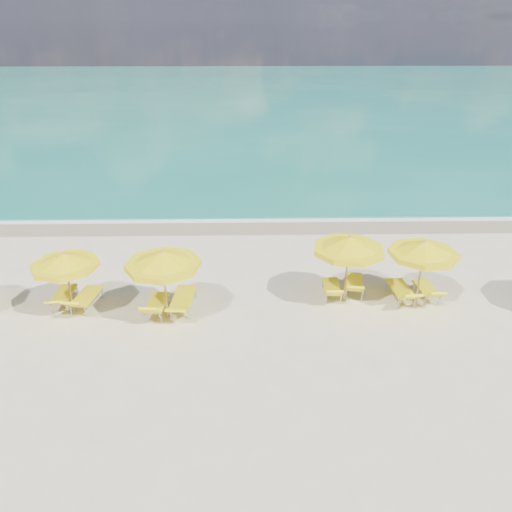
{
  "coord_description": "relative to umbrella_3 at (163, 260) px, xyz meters",
  "views": [
    {
      "loc": [
        -0.31,
        -14.14,
        8.73
      ],
      "look_at": [
        0.0,
        1.5,
        1.2
      ],
      "focal_mm": 35.0,
      "sensor_mm": 36.0,
      "label": 1
    }
  ],
  "objects": [
    {
      "name": "whitecap_near",
      "position": [
        -3.11,
        17.48,
        -2.04
      ],
      "size": [
        14.0,
        0.36,
        0.05
      ],
      "primitive_type": "cube",
      "color": "white",
      "rests_on": "ground"
    },
    {
      "name": "lounger_4_right",
      "position": [
        6.3,
        1.49,
        -1.82
      ],
      "size": [
        0.88,
        1.83,
        0.8
      ],
      "rotation": [
        0.0,
        0.0,
        -0.17
      ],
      "color": "#A5A8AD",
      "rests_on": "ground"
    },
    {
      "name": "lounger_2_left",
      "position": [
        -3.55,
        0.86,
        -1.82
      ],
      "size": [
        0.66,
        1.78,
        0.74
      ],
      "rotation": [
        0.0,
        0.0,
        0.05
      ],
      "color": "#A5A8AD",
      "rests_on": "ground"
    },
    {
      "name": "umbrella_5",
      "position": [
        8.28,
        0.78,
        -0.08
      ],
      "size": [
        2.78,
        2.78,
        2.3
      ],
      "rotation": [
        0.0,
        0.0,
        -0.27
      ],
      "color": "tan",
      "rests_on": "ground"
    },
    {
      "name": "lounger_3_left",
      "position": [
        -0.37,
        0.21,
        -1.82
      ],
      "size": [
        0.71,
        1.76,
        0.84
      ],
      "rotation": [
        0.0,
        0.0,
        -0.08
      ],
      "color": "#A5A8AD",
      "rests_on": "ground"
    },
    {
      "name": "lounger_4_left",
      "position": [
        5.47,
        1.21,
        -1.83
      ],
      "size": [
        0.66,
        1.69,
        0.78
      ],
      "rotation": [
        0.0,
        0.0,
        -0.06
      ],
      "color": "#A5A8AD",
      "rests_on": "ground"
    },
    {
      "name": "umbrella_3",
      "position": [
        0.0,
        0.0,
        0.0
      ],
      "size": [
        2.7,
        2.7,
        2.39
      ],
      "rotation": [
        0.0,
        0.0,
        0.16
      ],
      "color": "tan",
      "rests_on": "ground"
    },
    {
      "name": "umbrella_4",
      "position": [
        5.87,
        0.96,
        0.01
      ],
      "size": [
        2.85,
        2.85,
        2.4
      ],
      "rotation": [
        0.0,
        0.0,
        0.23
      ],
      "color": "tan",
      "rests_on": "ground"
    },
    {
      "name": "foam_line",
      "position": [
        2.89,
        8.68,
        -2.04
      ],
      "size": [
        120.0,
        1.2,
        0.03
      ],
      "primitive_type": "cube",
      "color": "white",
      "rests_on": "ground"
    },
    {
      "name": "lounger_2_right",
      "position": [
        -2.76,
        0.65,
        -1.81
      ],
      "size": [
        0.84,
        1.88,
        0.83
      ],
      "rotation": [
        0.0,
        0.0,
        -0.13
      ],
      "color": "#A5A8AD",
      "rests_on": "ground"
    },
    {
      "name": "ocean",
      "position": [
        2.89,
        48.48,
        -2.04
      ],
      "size": [
        120.0,
        80.0,
        0.3
      ],
      "primitive_type": "cube",
      "color": "#14715E",
      "rests_on": "ground"
    },
    {
      "name": "lounger_5_left",
      "position": [
        7.79,
        0.94,
        -1.81
      ],
      "size": [
        0.74,
        1.88,
        0.82
      ],
      "rotation": [
        0.0,
        0.0,
        0.07
      ],
      "color": "#A5A8AD",
      "rests_on": "ground"
    },
    {
      "name": "wet_sand_band",
      "position": [
        2.89,
        7.88,
        -2.04
      ],
      "size": [
        120.0,
        2.6,
        0.01
      ],
      "primitive_type": "cube",
      "color": "tan",
      "rests_on": "ground"
    },
    {
      "name": "whitecap_far",
      "position": [
        10.89,
        24.48,
        -2.04
      ],
      "size": [
        18.0,
        0.3,
        0.05
      ],
      "primitive_type": "cube",
      "color": "white",
      "rests_on": "ground"
    },
    {
      "name": "umbrella_2",
      "position": [
        -3.12,
        0.39,
        -0.19
      ],
      "size": [
        2.39,
        2.39,
        2.16
      ],
      "rotation": [
        0.0,
        0.0,
        0.13
      ],
      "color": "tan",
      "rests_on": "ground"
    },
    {
      "name": "lounger_5_right",
      "position": [
        8.7,
        1.05,
        -1.83
      ],
      "size": [
        0.64,
        1.66,
        0.75
      ],
      "rotation": [
        0.0,
        0.0,
        0.06
      ],
      "color": "#A5A8AD",
      "rests_on": "ground"
    },
    {
      "name": "lounger_3_right",
      "position": [
        0.46,
        0.48,
        -1.8
      ],
      "size": [
        0.8,
        2.1,
        0.74
      ],
      "rotation": [
        0.0,
        0.0,
        -0.07
      ],
      "color": "#A5A8AD",
      "rests_on": "ground"
    },
    {
      "name": "ground_plane",
      "position": [
        2.89,
        0.48,
        -2.04
      ],
      "size": [
        120.0,
        120.0,
        0.0
      ],
      "primitive_type": "plane",
      "color": "beige"
    }
  ]
}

